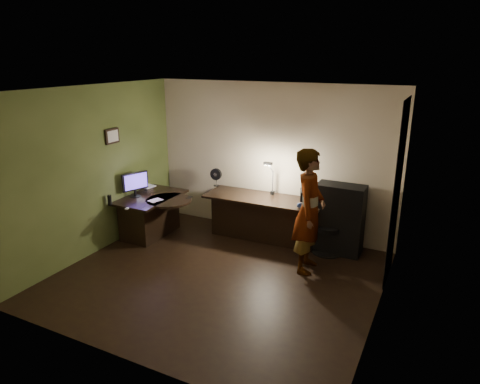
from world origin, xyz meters
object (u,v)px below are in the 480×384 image
at_px(person, 309,211).
at_px(desk_right, 263,218).
at_px(desk_left, 152,216).
at_px(monitor, 135,188).
at_px(cabinet, 339,219).
at_px(office_chair, 329,228).

bearing_deg(person, desk_right, 48.78).
bearing_deg(desk_right, desk_left, -160.64).
bearing_deg(monitor, cabinet, 36.09).
distance_m(office_chair, person, 0.86).
bearing_deg(office_chair, cabinet, 23.94).
relative_size(desk_right, monitor, 4.21).
height_order(cabinet, office_chair, cabinet).
xyz_separation_m(desk_right, person, (1.05, -0.73, 0.55)).
distance_m(desk_right, cabinet, 1.33).
relative_size(desk_right, cabinet, 1.78).
distance_m(desk_right, monitor, 2.33).
bearing_deg(office_chair, person, -117.62).
bearing_deg(desk_left, monitor, -151.73).
bearing_deg(monitor, person, 23.04).
bearing_deg(monitor, desk_left, 49.35).
distance_m(monitor, office_chair, 3.42).
height_order(desk_right, cabinet, cabinet).
xyz_separation_m(cabinet, person, (-0.27, -0.81, 0.36)).
distance_m(desk_right, person, 1.39).
bearing_deg(desk_right, office_chair, -3.33).
relative_size(desk_left, cabinet, 1.10).
xyz_separation_m(desk_right, monitor, (-2.11, -0.84, 0.50)).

